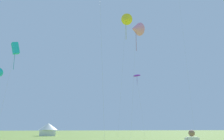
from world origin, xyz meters
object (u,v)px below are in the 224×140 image
(festival_tent_right, at_px, (48,129))
(kite_yellow_delta, at_px, (126,20))
(kite_cyan_box, at_px, (15,48))
(kite_pink_delta, at_px, (136,29))
(kite_purple_parafoil, at_px, (137,76))

(festival_tent_right, bearing_deg, kite_yellow_delta, -41.81)
(kite_cyan_box, bearing_deg, festival_tent_right, 76.20)
(kite_cyan_box, distance_m, kite_pink_delta, 23.53)
(kite_purple_parafoil, height_order, kite_pink_delta, kite_pink_delta)
(kite_cyan_box, bearing_deg, kite_pink_delta, 8.66)
(kite_pink_delta, height_order, festival_tent_right, kite_pink_delta)
(kite_cyan_box, height_order, festival_tent_right, kite_cyan_box)
(kite_purple_parafoil, bearing_deg, kite_pink_delta, -108.79)
(kite_cyan_box, distance_m, kite_yellow_delta, 25.10)
(kite_purple_parafoil, relative_size, festival_tent_right, 2.89)
(kite_purple_parafoil, height_order, festival_tent_right, kite_purple_parafoil)
(kite_pink_delta, bearing_deg, kite_cyan_box, -171.34)
(kite_pink_delta, bearing_deg, kite_purple_parafoil, 71.21)
(kite_yellow_delta, relative_size, kite_purple_parafoil, 2.03)
(kite_yellow_delta, distance_m, kite_pink_delta, 5.75)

